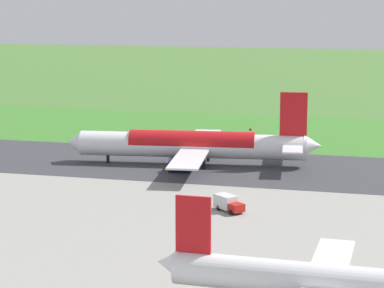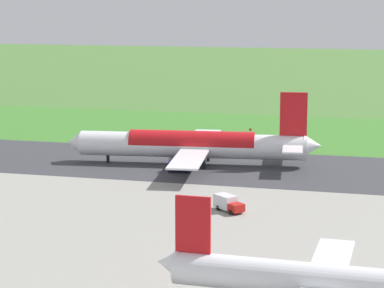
# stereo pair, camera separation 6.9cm
# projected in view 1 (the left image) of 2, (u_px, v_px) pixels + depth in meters

# --- Properties ---
(ground_plane) EXTENTS (800.00, 800.00, 0.00)m
(ground_plane) POSITION_uv_depth(u_px,v_px,m) (229.00, 167.00, 165.18)
(ground_plane) COLOR #477233
(runway_asphalt) EXTENTS (600.00, 34.70, 0.06)m
(runway_asphalt) POSITION_uv_depth(u_px,v_px,m) (229.00, 167.00, 165.17)
(runway_asphalt) COLOR #38383D
(runway_asphalt) RESTS_ON ground
(apron_concrete) EXTENTS (440.00, 110.00, 0.05)m
(apron_concrete) POSITION_uv_depth(u_px,v_px,m) (115.00, 281.00, 98.31)
(apron_concrete) COLOR gray
(apron_concrete) RESTS_ON ground
(grass_verge_foreground) EXTENTS (600.00, 80.00, 0.04)m
(grass_verge_foreground) POSITION_uv_depth(u_px,v_px,m) (257.00, 138.00, 198.67)
(grass_verge_foreground) COLOR #3C782B
(grass_verge_foreground) RESTS_ON ground
(airliner_main) EXTENTS (54.13, 44.40, 15.88)m
(airliner_main) POSITION_uv_depth(u_px,v_px,m) (194.00, 145.00, 166.27)
(airliner_main) COLOR white
(airliner_main) RESTS_ON ground
(airliner_parked_mid) EXTENTS (41.31, 33.73, 12.08)m
(airliner_parked_mid) POSITION_uv_depth(u_px,v_px,m) (328.00, 281.00, 89.26)
(airliner_parked_mid) COLOR white
(airliner_parked_mid) RESTS_ON ground
(service_truck_baggage) EXTENTS (5.89, 5.45, 2.65)m
(service_truck_baggage) POSITION_uv_depth(u_px,v_px,m) (228.00, 203.00, 130.45)
(service_truck_baggage) COLOR #B21914
(service_truck_baggage) RESTS_ON ground
(no_stopping_sign) EXTENTS (0.60, 0.10, 2.33)m
(no_stopping_sign) POSITION_uv_depth(u_px,v_px,m) (250.00, 132.00, 199.65)
(no_stopping_sign) COLOR slate
(no_stopping_sign) RESTS_ON ground
(traffic_cone_orange) EXTENTS (0.40, 0.40, 0.55)m
(traffic_cone_orange) POSITION_uv_depth(u_px,v_px,m) (229.00, 134.00, 203.52)
(traffic_cone_orange) COLOR orange
(traffic_cone_orange) RESTS_ON ground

